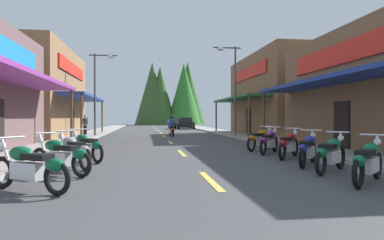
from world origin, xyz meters
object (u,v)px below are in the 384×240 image
motorcycle_parked_right_3 (308,149)px  motorcycle_parked_right_6 (260,139)px  rider_cruising_lead (171,128)px  streetlamp_right (231,79)px  motorcycle_parked_left_3 (86,146)px  motorcycle_parked_left_1 (60,155)px  motorcycle_parked_left_2 (73,151)px  pedestrian_by_shop (85,124)px  parked_car_curbside (184,123)px  motorcycle_parked_right_4 (289,144)px  motorcycle_parked_right_1 (368,161)px  motorcycle_parked_right_5 (269,141)px  streetlamp_left (99,83)px  motorcycle_parked_left_0 (29,166)px  motorcycle_parked_right_2 (331,153)px

motorcycle_parked_right_3 → motorcycle_parked_right_6: same height
rider_cruising_lead → streetlamp_right: bearing=-113.7°
motorcycle_parked_left_3 → motorcycle_parked_left_1: bearing=139.0°
motorcycle_parked_left_2 → pedestrian_by_shop: (-2.47, 16.93, 0.45)m
motorcycle_parked_left_1 → parked_car_curbside: parked_car_curbside is taller
motorcycle_parked_left_2 → parked_car_curbside: parked_car_curbside is taller
streetlamp_right → motorcycle_parked_left_2: streetlamp_right is taller
motorcycle_parked_left_2 → rider_cruising_lead: 16.05m
motorcycle_parked_right_3 → motorcycle_parked_left_1: (-6.77, -0.77, 0.00)m
streetlamp_right → motorcycle_parked_left_3: size_ratio=3.68×
motorcycle_parked_right_4 → motorcycle_parked_left_1: (-6.95, -2.54, 0.00)m
motorcycle_parked_right_1 → motorcycle_parked_right_5: same height
motorcycle_parked_left_1 → pedestrian_by_shop: 18.29m
pedestrian_by_shop → streetlamp_left: bearing=-96.0°
motorcycle_parked_right_3 → motorcycle_parked_left_0: 7.39m
pedestrian_by_shop → motorcycle_parked_left_0: bearing=-134.0°
motorcycle_parked_right_2 → motorcycle_parked_left_0: bearing=149.4°
streetlamp_left → motorcycle_parked_right_1: bearing=-67.2°
streetlamp_right → motorcycle_parked_right_6: 10.60m
motorcycle_parked_right_1 → motorcycle_parked_left_2: (-6.68, 3.21, 0.00)m
streetlamp_right → motorcycle_parked_right_2: bearing=-95.2°
streetlamp_left → motorcycle_parked_right_4: streetlamp_left is taller
motorcycle_parked_right_4 → motorcycle_parked_left_2: bearing=141.1°
motorcycle_parked_right_2 → motorcycle_parked_right_4: same height
motorcycle_parked_right_5 → parked_car_curbside: 29.14m
motorcycle_parked_left_0 → parked_car_curbside: bearing=-66.9°
parked_car_curbside → pedestrian_by_shop: bearing=146.5°
motorcycle_parked_right_4 → motorcycle_parked_left_1: size_ratio=0.97×
streetlamp_left → pedestrian_by_shop: bearing=134.6°
streetlamp_left → motorcycle_parked_right_3: (8.00, -16.15, -3.44)m
motorcycle_parked_right_1 → motorcycle_parked_right_3: bearing=48.0°
motorcycle_parked_right_2 → motorcycle_parked_left_3: size_ratio=0.94×
motorcycle_parked_left_0 → pedestrian_by_shop: size_ratio=1.12×
motorcycle_parked_right_4 → rider_cruising_lead: size_ratio=0.80×
streetlamp_right → motorcycle_parked_right_5: streetlamp_right is taller
motorcycle_parked_right_3 → motorcycle_parked_right_4: (0.19, 1.77, 0.00)m
motorcycle_parked_right_2 → motorcycle_parked_right_5: 4.59m
motorcycle_parked_left_3 → motorcycle_parked_right_6: bearing=-105.0°
motorcycle_parked_right_6 → pedestrian_by_shop: bearing=85.3°
motorcycle_parked_right_5 → pedestrian_by_shop: (-9.25, 14.03, 0.45)m
motorcycle_parked_right_6 → motorcycle_parked_left_3: 7.31m
motorcycle_parked_right_6 → motorcycle_parked_right_2: bearing=-132.7°
motorcycle_parked_right_1 → motorcycle_parked_left_2: size_ratio=0.93×
motorcycle_parked_left_1 → motorcycle_parked_right_2: bearing=-146.4°
streetlamp_right → motorcycle_parked_left_0: size_ratio=3.55×
motorcycle_parked_right_2 → streetlamp_left: bearing=72.6°
motorcycle_parked_right_2 → motorcycle_parked_left_3: 7.31m
motorcycle_parked_right_4 → parked_car_curbside: (-0.07, 30.69, 0.20)m
rider_cruising_lead → motorcycle_parked_right_2: bearing=-175.2°
motorcycle_parked_left_3 → parked_car_curbside: bearing=-49.7°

